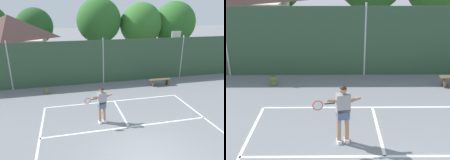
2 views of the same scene
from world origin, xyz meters
TOP-DOWN VIEW (x-y plane):
  - chainlink_fence at (-0.00, 9.00)m, footprint 26.09×0.09m
  - clubhouse_building at (-7.21, 13.49)m, footprint 6.02×4.35m
  - tennis_player at (-1.18, 3.20)m, footprint 1.39×0.47m
  - tennis_ball at (-1.02, 4.25)m, footprint 0.07×0.07m
  - backpack_olive at (-4.13, 7.71)m, footprint 0.33×0.31m

SIDE VIEW (x-z plane):
  - tennis_ball at x=-1.02m, z-range 0.00..0.07m
  - backpack_olive at x=-4.13m, z-range -0.04..0.42m
  - tennis_player at x=-1.18m, z-range 0.18..2.04m
  - chainlink_fence at x=0.00m, z-range -0.07..3.36m
  - clubhouse_building at x=-7.21m, z-range 0.09..5.06m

